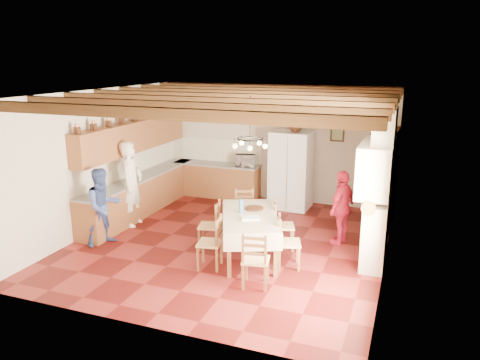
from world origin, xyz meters
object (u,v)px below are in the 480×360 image
dining_table (250,219)px  chair_right_far (284,225)px  hutch (383,178)px  person_man (132,184)px  chair_right_near (289,242)px  chair_end_near (256,259)px  chair_left_near (210,242)px  chair_end_far (245,213)px  microwave (245,161)px  refrigerator (291,170)px  chair_left_far (209,225)px  person_woman_red (342,207)px  person_woman_blue (103,207)px

dining_table → chair_right_far: bearing=51.5°
hutch → person_man: size_ratio=1.14×
chair_right_near → person_man: 3.96m
chair_right_far → person_man: bearing=68.6°
hutch → chair_end_near: size_ratio=2.25×
chair_left_near → chair_end_near: 1.07m
chair_end_far → dining_table: bearing=-87.0°
person_man → microwave: person_man is taller
refrigerator → person_man: (-2.98, -2.46, -0.01)m
hutch → microwave: hutch is taller
chair_right_near → chair_end_far: bearing=28.2°
chair_left_far → person_woman_red: 2.65m
chair_right_near → chair_right_far: (-0.31, 0.79, 0.00)m
chair_right_far → chair_right_near: bearing=-177.5°
dining_table → chair_left_near: (-0.51, -0.68, -0.27)m
chair_left_near → microwave: microwave is taller
chair_end_near → person_man: (-3.50, 1.83, 0.47)m
hutch → chair_right_near: (-1.36, -2.84, -0.60)m
refrigerator → chair_left_far: bearing=-102.1°
chair_left_far → microwave: bearing=175.3°
hutch → chair_right_near: bearing=-110.8°
chair_right_far → person_woman_red: size_ratio=0.63×
chair_left_near → microwave: (-0.81, 4.13, 0.56)m
chair_right_near → person_man: size_ratio=0.51×
chair_right_far → person_woman_blue: (-3.41, -1.02, 0.30)m
microwave → chair_end_near: bearing=-86.2°
chair_right_far → person_woman_red: 1.23m
dining_table → person_woman_blue: size_ratio=1.37×
refrigerator → chair_right_far: (0.53, -2.59, -0.48)m
chair_right_far → chair_end_near: size_ratio=1.00×
chair_right_near → person_woman_blue: bearing=75.5°
person_woman_red → microwave: person_woman_red is taller
chair_left_near → chair_right_far: bearing=132.2°
chair_left_near → chair_end_near: bearing=58.2°
person_man → person_woman_blue: bearing=175.2°
chair_left_far → chair_right_near: same height
person_man → chair_left_far: bearing=-115.9°
chair_left_far → microwave: (-0.46, 3.34, 0.56)m
person_woman_blue → chair_end_far: bearing=-35.0°
chair_right_near → chair_end_near: size_ratio=1.00×
chair_left_far → chair_end_near: bearing=36.1°
chair_end_near → person_man: size_ratio=0.51×
chair_end_near → person_woman_blue: bearing=-21.2°
chair_end_far → person_man: person_man is taller
chair_right_near → chair_end_far: size_ratio=1.00×
hutch → chair_right_near: size_ratio=2.25×
dining_table → chair_left_near: size_ratio=2.23×
person_man → person_woman_blue: size_ratio=1.21×
chair_left_near → person_man: 2.92m
chair_right_near → chair_right_far: 0.85m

